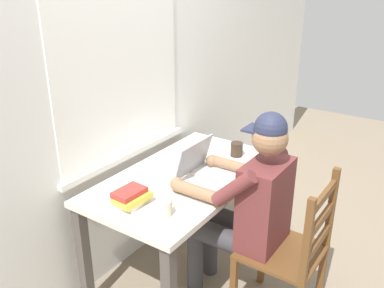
{
  "coord_description": "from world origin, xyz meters",
  "views": [
    {
      "loc": [
        -1.89,
        -1.33,
        1.89
      ],
      "look_at": [
        -0.0,
        -0.05,
        0.94
      ],
      "focal_mm": 39.06,
      "sensor_mm": 36.0,
      "label": 1
    }
  ],
  "objects": [
    {
      "name": "desk",
      "position": [
        0.0,
        0.0,
        0.62
      ],
      "size": [
        1.29,
        0.72,
        0.72
      ],
      "color": "beige",
      "rests_on": "ground"
    },
    {
      "name": "wooden_chair",
      "position": [
        -0.01,
        -0.72,
        0.45
      ],
      "size": [
        0.42,
        0.42,
        0.93
      ],
      "color": "brown",
      "rests_on": "ground"
    },
    {
      "name": "computer_mouse",
      "position": [
        0.26,
        -0.2,
        0.74
      ],
      "size": [
        0.06,
        0.1,
        0.03
      ],
      "primitive_type": "ellipsoid",
      "color": "#ADAFB2",
      "rests_on": "desk"
    },
    {
      "name": "paper_pile_back_corner",
      "position": [
        0.12,
        0.01,
        0.73
      ],
      "size": [
        0.3,
        0.28,
        0.02
      ],
      "primitive_type": "cube",
      "rotation": [
        0.0,
        0.0,
        0.48
      ],
      "color": "silver",
      "rests_on": "desk"
    },
    {
      "name": "paper_pile_near_laptop",
      "position": [
        0.22,
        -0.0,
        0.73
      ],
      "size": [
        0.25,
        0.24,
        0.0
      ],
      "primitive_type": "cube",
      "rotation": [
        0.0,
        0.0,
        0.27
      ],
      "color": "white",
      "rests_on": "desk"
    },
    {
      "name": "laptop",
      "position": [
        0.02,
        -0.13,
        0.78
      ],
      "size": [
        0.33,
        0.29,
        0.23
      ],
      "color": "#ADAFB2",
      "rests_on": "desk"
    },
    {
      "name": "coffee_mug_dark",
      "position": [
        0.43,
        -0.12,
        0.77
      ],
      "size": [
        0.12,
        0.08,
        0.1
      ],
      "color": "#38281E",
      "rests_on": "desk"
    },
    {
      "name": "ground_plane",
      "position": [
        0.0,
        0.0,
        0.0
      ],
      "size": [
        8.0,
        8.0,
        0.0
      ],
      "primitive_type": "plane",
      "color": "gray"
    },
    {
      "name": "back_wall",
      "position": [
        -0.0,
        0.44,
        1.3
      ],
      "size": [
        6.0,
        0.08,
        2.6
      ],
      "color": "silver",
      "rests_on": "ground"
    },
    {
      "name": "book_stack_main",
      "position": [
        -0.46,
        0.04,
        0.77
      ],
      "size": [
        0.2,
        0.17,
        0.09
      ],
      "color": "white",
      "rests_on": "desk"
    },
    {
      "name": "coffee_mug_white",
      "position": [
        -0.44,
        -0.18,
        0.77
      ],
      "size": [
        0.11,
        0.08,
        0.09
      ],
      "color": "beige",
      "rests_on": "desk"
    },
    {
      "name": "seated_person",
      "position": [
        -0.01,
        -0.44,
        0.68
      ],
      "size": [
        0.5,
        0.6,
        1.23
      ],
      "color": "brown",
      "rests_on": "ground"
    }
  ]
}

